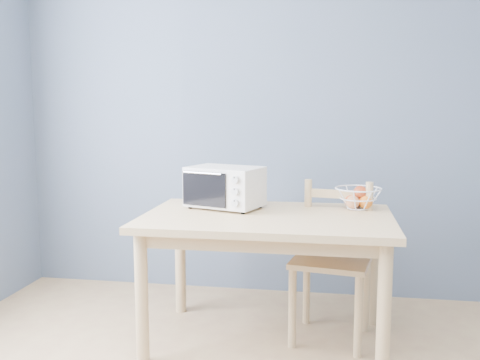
% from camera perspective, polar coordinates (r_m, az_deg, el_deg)
% --- Properties ---
extents(room, '(4.01, 4.51, 2.61)m').
position_cam_1_polar(room, '(1.61, -0.02, 5.97)').
color(room, tan).
rests_on(room, ground).
extents(dining_table, '(1.40, 0.90, 0.75)m').
position_cam_1_polar(dining_table, '(3.05, 2.92, -5.60)').
color(dining_table, tan).
rests_on(dining_table, ground).
extents(toaster_oven, '(0.50, 0.41, 0.25)m').
position_cam_1_polar(toaster_oven, '(3.22, -1.90, -0.68)').
color(toaster_oven, white).
rests_on(toaster_oven, dining_table).
extents(fruit_basket, '(0.34, 0.34, 0.14)m').
position_cam_1_polar(fruit_basket, '(3.27, 12.46, -1.87)').
color(fruit_basket, white).
rests_on(fruit_basket, dining_table).
extents(dining_chair, '(0.50, 0.50, 0.92)m').
position_cam_1_polar(dining_chair, '(3.22, 9.86, -8.63)').
color(dining_chair, tan).
rests_on(dining_chair, ground).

